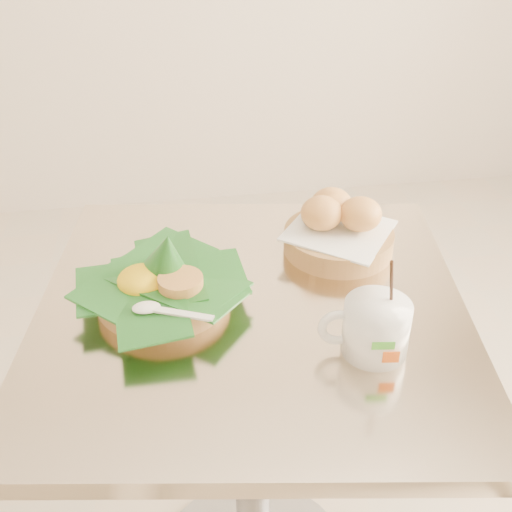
{
  "coord_description": "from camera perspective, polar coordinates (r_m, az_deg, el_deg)",
  "views": [
    {
      "loc": [
        0.01,
        -0.87,
        1.38
      ],
      "look_at": [
        0.15,
        0.0,
        0.82
      ],
      "focal_mm": 45.0,
      "sensor_mm": 36.0,
      "label": 1
    }
  ],
  "objects": [
    {
      "name": "cafe_table",
      "position": [
        1.2,
        -0.32,
        -12.8
      ],
      "size": [
        0.8,
        0.8,
        0.75
      ],
      "rotation": [
        0.0,
        0.0,
        -0.15
      ],
      "color": "gray",
      "rests_on": "floor"
    },
    {
      "name": "rice_basket",
      "position": [
        1.05,
        -8.36,
        -2.3
      ],
      "size": [
        0.27,
        0.27,
        0.14
      ],
      "rotation": [
        0.0,
        0.0,
        -0.1
      ],
      "color": "#AD7D4A",
      "rests_on": "cafe_table"
    },
    {
      "name": "bread_basket",
      "position": [
        1.19,
        7.32,
        2.42
      ],
      "size": [
        0.24,
        0.24,
        0.1
      ],
      "rotation": [
        0.0,
        0.0,
        0.16
      ],
      "color": "#AD7D4A",
      "rests_on": "cafe_table"
    },
    {
      "name": "coffee_mug",
      "position": [
        0.95,
        10.47,
        -6.19
      ],
      "size": [
        0.13,
        0.1,
        0.17
      ],
      "rotation": [
        0.0,
        0.0,
        -0.13
      ],
      "color": "white",
      "rests_on": "cafe_table"
    }
  ]
}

